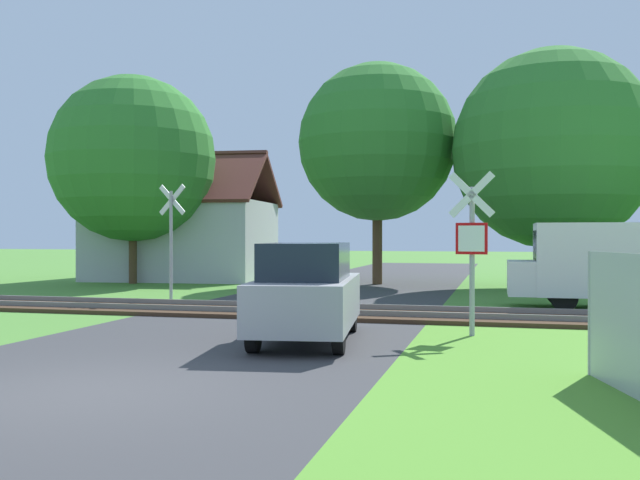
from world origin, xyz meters
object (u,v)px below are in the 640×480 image
Objects in this scene: parked_car at (307,292)px; tree_left at (133,159)px; house at (184,237)px; tree_right at (553,149)px; stop_sign_near at (472,243)px; mail_truck at (612,262)px; tree_center at (377,142)px; crossing_sign_far at (171,235)px.

tree_left is at bearing 121.77° from parked_car.
tree_right is at bearing -13.73° from house.
stop_sign_near reaches higher than mail_truck.
tree_center is at bearing 11.76° from tree_left.
tree_right is 1.74× the size of mail_truck.
crossing_sign_far is 0.39× the size of tree_center.
crossing_sign_far is 10.77m from tree_center.
tree_center reaches higher than tree_left.
stop_sign_near is at bearing 150.22° from mail_truck.
tree_right is 7.78m from mail_truck.
house is 0.94× the size of tree_right.
house is 18.78m from mail_truck.
parked_car is (-6.17, -7.42, -0.34)m from mail_truck.
tree_left is 1.98× the size of parked_car.
tree_center is (-4.19, 13.81, 3.81)m from stop_sign_near.
tree_center is (4.32, 9.17, 3.63)m from crossing_sign_far.
tree_right is at bearing 8.17° from mail_truck.
parked_car is at bearing -63.09° from house.
mail_truck is (7.52, -7.87, -4.33)m from tree_center.
crossing_sign_far is at bearing -71.28° from house.
parked_car is at bearing -109.97° from tree_right.
parked_car is at bearing 139.70° from mail_truck.
tree_right reaches higher than tree_left.
tree_right reaches higher than stop_sign_near.
crossing_sign_far is 0.39× the size of tree_right.
crossing_sign_far is 0.68× the size of mail_truck.
crossing_sign_far is at bearing -115.24° from tree_center.
house reaches higher than stop_sign_near.
parked_car is (-5.14, -14.15, -4.09)m from tree_right.
tree_right reaches higher than crossing_sign_far.
parked_car is (5.67, -6.12, -1.05)m from crossing_sign_far.
mail_truck reaches higher than parked_car.
stop_sign_near is 3.32m from parked_car.
tree_left is at bearing -168.24° from tree_center.
house is (-4.53, 10.48, -0.07)m from crossing_sign_far.
crossing_sign_far is 0.42× the size of house.
mail_truck is 1.18× the size of parked_car.
tree_right is at bearing 3.03° from tree_left.
mail_truck is (11.84, 1.30, -0.70)m from crossing_sign_far.
tree_right is 0.98× the size of tree_center.
house reaches higher than parked_car.
mail_truck is (16.37, -9.18, -0.63)m from house.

